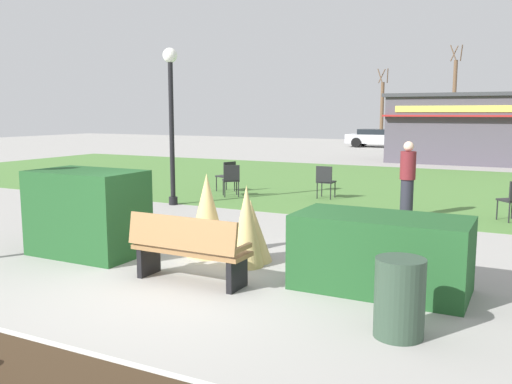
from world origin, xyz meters
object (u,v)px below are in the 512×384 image
at_px(trash_bin, 399,298).
at_px(cafe_chair_center, 231,178).
at_px(lamppost_mid, 171,107).
at_px(food_kiosk, 499,128).
at_px(parked_car_west_slot, 378,137).
at_px(park_bench, 188,249).
at_px(tree_center_bg, 454,100).
at_px(cafe_chair_north, 227,174).
at_px(person_strolling, 407,179).
at_px(cafe_chair_west, 325,179).
at_px(tree_left_bg, 382,110).

xyz_separation_m(trash_bin, cafe_chair_center, (-6.28, 7.50, 0.11)).
distance_m(lamppost_mid, food_kiosk, 17.52).
bearing_deg(parked_car_west_slot, cafe_chair_center, -85.08).
bearing_deg(parked_car_west_slot, park_bench, -80.06).
bearing_deg(cafe_chair_center, park_bench, -64.67).
xyz_separation_m(park_bench, tree_center_bg, (-1.48, 36.65, 2.71)).
height_order(lamppost_mid, trash_bin, lamppost_mid).
relative_size(trash_bin, food_kiosk, 0.09).
height_order(cafe_chair_north, parked_car_west_slot, parked_car_west_slot).
bearing_deg(park_bench, person_strolling, 75.20).
bearing_deg(person_strolling, cafe_chair_center, 148.59).
bearing_deg(cafe_chair_center, cafe_chair_west, 19.67).
distance_m(cafe_chair_west, parked_car_west_slot, 22.96).
bearing_deg(cafe_chair_center, person_strolling, -9.20).
bearing_deg(cafe_chair_west, person_strolling, -33.49).
relative_size(food_kiosk, tree_left_bg, 1.68).
distance_m(food_kiosk, tree_center_bg, 15.81).
xyz_separation_m(park_bench, parked_car_west_slot, (-5.32, 30.38, 0.16)).
bearing_deg(park_bench, parked_car_west_slot, 99.94).
bearing_deg(parked_car_west_slot, food_kiosk, -48.72).
height_order(park_bench, cafe_chair_west, park_bench).
relative_size(cafe_chair_north, parked_car_west_slot, 0.21).
relative_size(cafe_chair_north, tree_center_bg, 0.13).
height_order(park_bench, tree_center_bg, tree_center_bg).
relative_size(park_bench, tree_left_bg, 0.30).
relative_size(lamppost_mid, cafe_chair_west, 4.35).
distance_m(cafe_chair_center, person_strolling, 5.02).
relative_size(tree_left_bg, tree_center_bg, 0.81).
relative_size(cafe_chair_north, tree_left_bg, 0.15).
xyz_separation_m(food_kiosk, cafe_chair_center, (-5.84, -14.45, -1.06)).
relative_size(lamppost_mid, food_kiosk, 0.40).
bearing_deg(food_kiosk, lamppost_mid, -111.83).
relative_size(trash_bin, tree_left_bg, 0.15).
height_order(cafe_chair_west, cafe_chair_center, same).
xyz_separation_m(person_strolling, parked_car_west_slot, (-6.96, 24.19, -0.22)).
bearing_deg(park_bench, trash_bin, -9.70).
distance_m(trash_bin, tree_center_bg, 37.52).
distance_m(cafe_chair_north, tree_center_bg, 29.06).
xyz_separation_m(trash_bin, parked_car_west_slot, (-8.30, 30.89, 0.22)).
height_order(person_strolling, tree_left_bg, tree_left_bg).
distance_m(trash_bin, cafe_chair_west, 9.21).
distance_m(park_bench, cafe_chair_center, 7.73).
xyz_separation_m(trash_bin, tree_center_bg, (-4.45, 37.16, 2.77)).
bearing_deg(trash_bin, cafe_chair_north, 129.58).
relative_size(trash_bin, person_strolling, 0.50).
distance_m(park_bench, lamppost_mid, 6.83).
height_order(cafe_chair_north, tree_left_bg, tree_left_bg).
bearing_deg(trash_bin, lamppost_mid, 140.62).
bearing_deg(parked_car_west_slot, person_strolling, -73.95).
bearing_deg(tree_left_bg, park_bench, -79.40).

